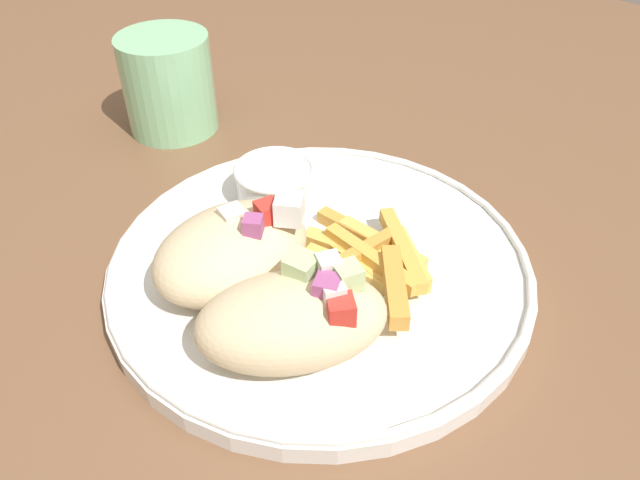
{
  "coord_description": "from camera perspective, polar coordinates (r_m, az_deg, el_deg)",
  "views": [
    {
      "loc": [
        -0.22,
        -0.27,
        1.02
      ],
      "look_at": [
        0.03,
        -0.05,
        0.74
      ],
      "focal_mm": 35.0,
      "sensor_mm": 36.0,
      "label": 1
    }
  ],
  "objects": [
    {
      "name": "sauce_ramekin",
      "position": [
        0.5,
        -4.08,
        5.43
      ],
      "size": [
        0.07,
        0.07,
        0.03
      ],
      "color": "white",
      "rests_on": "plate"
    },
    {
      "name": "fries_pile",
      "position": [
        0.44,
        5.11,
        -1.62
      ],
      "size": [
        0.1,
        0.12,
        0.02
      ],
      "color": "#E5B251",
      "rests_on": "plate"
    },
    {
      "name": "pita_sandwich_near",
      "position": [
        0.37,
        -2.45,
        -7.2
      ],
      "size": [
        0.14,
        0.13,
        0.06
      ],
      "rotation": [
        0.0,
        0.0,
        -0.65
      ],
      "color": "beige",
      "rests_on": "plate"
    },
    {
      "name": "water_glass",
      "position": [
        0.63,
        -13.63,
        13.35
      ],
      "size": [
        0.09,
        0.09,
        0.09
      ],
      "color": "#8CCC93",
      "rests_on": "table"
    },
    {
      "name": "pita_sandwich_far",
      "position": [
        0.42,
        -8.0,
        -0.95
      ],
      "size": [
        0.12,
        0.1,
        0.06
      ],
      "rotation": [
        0.0,
        0.0,
        -0.13
      ],
      "color": "beige",
      "rests_on": "plate"
    },
    {
      "name": "plate",
      "position": [
        0.45,
        0.0,
        -2.36
      ],
      "size": [
        0.3,
        0.3,
        0.02
      ],
      "color": "white",
      "rests_on": "table"
    },
    {
      "name": "table",
      "position": [
        0.51,
        -6.17,
        -7.19
      ],
      "size": [
        1.52,
        1.52,
        0.71
      ],
      "color": "brown",
      "rests_on": "ground_plane"
    }
  ]
}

